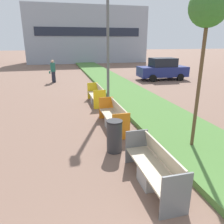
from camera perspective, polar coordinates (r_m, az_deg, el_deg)
name	(u,v)px	position (r m, az deg, el deg)	size (l,w,h in m)	color
planter_grass_strip	(130,95)	(13.41, 4.80, 4.46)	(2.80, 120.00, 0.18)	#4C7A38
building_backdrop	(87,35)	(36.81, -6.63, 19.29)	(18.24, 5.68, 8.26)	#939EAD
bench_grey_frame	(154,170)	(5.30, 10.81, -14.69)	(0.65, 2.14, 0.94)	#9E9B96
bench_orange_frame	(114,118)	(8.42, 0.45, -1.67)	(0.65, 2.33, 0.94)	#9E9B96
bench_yellow_frame	(97,96)	(11.84, -4.02, 4.06)	(0.65, 2.12, 0.94)	#9E9B96
litter_bin	(114,136)	(6.58, 0.63, -6.32)	(0.48, 0.48, 0.99)	#2D2D30
street_lamp_post	(108,29)	(11.52, -1.10, 20.85)	(0.24, 0.44, 6.82)	#56595B
sapling_tree_near	(208,10)	(6.61, 23.85, 23.16)	(1.01, 1.01, 4.54)	brown
pedestrian_walking	(53,71)	(18.60, -15.14, 10.31)	(0.53, 0.24, 1.80)	#232633
parked_car_distant	(162,69)	(19.78, 13.04, 10.85)	(4.25, 2.00, 1.86)	navy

